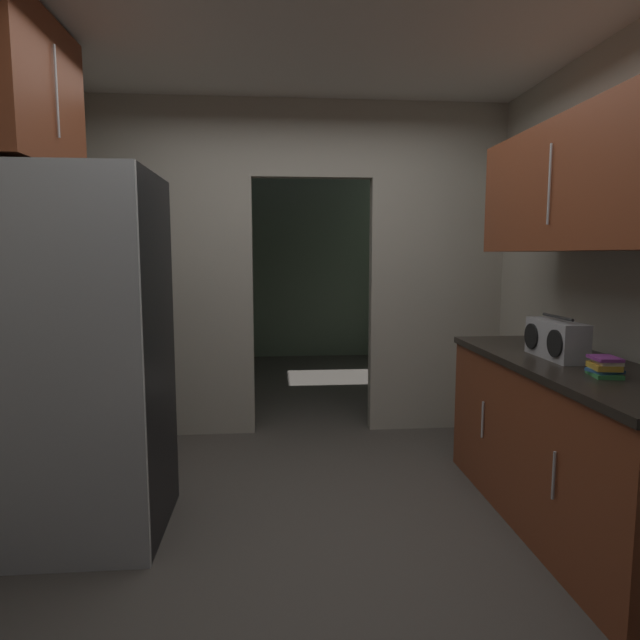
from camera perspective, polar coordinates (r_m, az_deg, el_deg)
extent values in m
plane|color=#47423D|center=(3.07, -0.18, -21.26)|extent=(20.00, 20.00, 0.00)
cube|color=silver|center=(3.44, -0.98, 27.71)|extent=(3.69, 7.38, 0.06)
cube|color=#ADA899|center=(4.47, -15.20, 4.99)|extent=(1.26, 0.12, 2.64)
cube|color=#ADA899|center=(4.59, 11.98, 5.12)|extent=(1.08, 0.12, 2.64)
cube|color=#ADA899|center=(4.50, -0.86, 18.39)|extent=(0.95, 0.12, 0.59)
cube|color=slate|center=(7.77, -3.27, 5.90)|extent=(3.29, 0.10, 2.64)
cube|color=slate|center=(6.23, -17.71, 5.36)|extent=(0.10, 3.37, 2.64)
cube|color=slate|center=(6.35, 11.83, 5.56)|extent=(0.10, 3.37, 2.64)
cube|color=black|center=(3.04, -23.78, -3.62)|extent=(0.81, 0.75, 1.85)
cube|color=#B7BABC|center=(2.68, -26.46, -5.09)|extent=(0.81, 0.03, 1.85)
cube|color=brown|center=(3.23, 24.67, -12.22)|extent=(0.60, 1.89, 0.85)
cube|color=black|center=(3.12, 25.07, -4.45)|extent=(0.64, 1.89, 0.04)
cylinder|color=#B7BABC|center=(2.73, 23.28, -14.73)|extent=(0.01, 0.01, 0.22)
cylinder|color=#B7BABC|center=(3.45, 16.66, -9.96)|extent=(0.01, 0.01, 0.22)
cube|color=brown|center=(3.09, 25.96, 12.63)|extent=(0.34, 1.71, 0.66)
cylinder|color=#B7BABC|center=(3.00, 22.90, 12.97)|extent=(0.01, 0.01, 0.39)
cube|color=brown|center=(3.27, -29.04, 20.27)|extent=(0.34, 0.89, 0.74)
cylinder|color=#B7BABC|center=(3.20, -25.87, 20.74)|extent=(0.01, 0.01, 0.45)
cube|color=#B2B2B7|center=(3.20, 23.52, -1.88)|extent=(0.15, 0.43, 0.20)
cylinder|color=#262626|center=(3.19, 23.62, 0.29)|extent=(0.02, 0.30, 0.02)
cylinder|color=black|center=(3.05, 23.36, -2.28)|extent=(0.01, 0.14, 0.14)
cylinder|color=black|center=(3.28, 21.24, -1.59)|extent=(0.01, 0.14, 0.14)
cube|color=#388C47|center=(2.84, 27.63, -5.06)|extent=(0.14, 0.18, 0.02)
cube|color=#2D609E|center=(2.83, 27.68, -4.72)|extent=(0.14, 0.13, 0.02)
cube|color=gold|center=(2.82, 27.61, -4.32)|extent=(0.13, 0.16, 0.03)
cube|color=beige|center=(2.82, 27.89, -3.90)|extent=(0.11, 0.14, 0.02)
cube|color=#8C3893|center=(2.82, 27.68, -3.57)|extent=(0.12, 0.15, 0.01)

